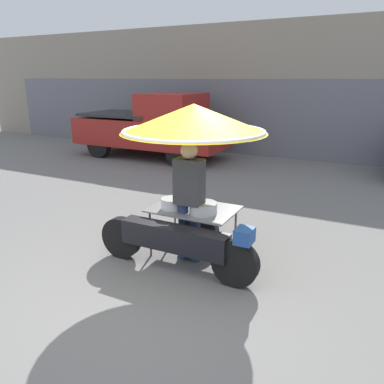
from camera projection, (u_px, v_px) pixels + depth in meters
The scene contains 5 objects.
ground_plane at pixel (156, 292), 4.42m from camera, with size 36.00×36.00×0.00m, color slate.
shopfront_building at pixel (313, 91), 11.91m from camera, with size 28.00×2.06×4.09m.
vendor_motorcycle_cart at pixel (192, 139), 4.87m from camera, with size 2.27×1.93×2.11m.
vendor_person at pixel (189, 196), 4.95m from camera, with size 0.38×0.22×1.65m.
pickup_truck at pixel (155, 127), 11.71m from camera, with size 4.85×1.95×1.99m.
Camera 1 is at (2.15, -3.27, 2.42)m, focal length 35.00 mm.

